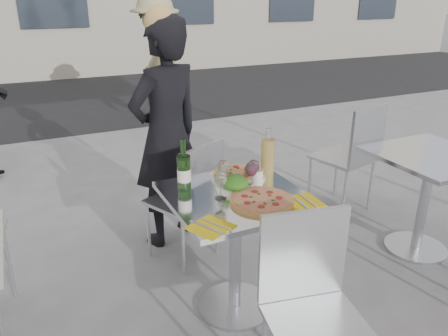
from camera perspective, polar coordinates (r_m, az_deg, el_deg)
name	(u,v)px	position (r m, az deg, el deg)	size (l,w,h in m)	color
ground	(235,307)	(2.76, 1.41, -17.69)	(80.00, 80.00, 0.00)	slate
street_asphalt	(76,97)	(8.64, -18.74, 8.81)	(24.00, 5.00, 0.00)	black
main_table	(236,229)	(2.46, 1.52, -7.92)	(0.72, 0.72, 0.75)	#B7BABF
side_table_right	(427,182)	(3.35, 25.03, -1.71)	(0.72, 0.72, 0.75)	#B7BABF
chair_far	(191,193)	(2.93, -4.30, -3.29)	(0.53, 0.54, 0.87)	silver
chair_near	(311,298)	(2.00, 11.32, -16.29)	(0.48, 0.49, 0.90)	silver
side_chair_rfar	(354,151)	(3.75, 16.57, 2.18)	(0.52, 0.53, 0.95)	silver
woman_diner	(167,136)	(3.13, -7.49, 4.20)	(0.60, 0.39, 1.65)	black
pedestrian_b	(158,62)	(6.26, -8.65, 13.53)	(1.16, 0.67, 1.79)	#988E62
pizza_near	(262,201)	(2.28, 4.96, -4.27)	(0.33, 0.33, 0.02)	tan
pizza_far	(238,174)	(2.58, 1.82, -0.83)	(0.33, 0.33, 0.03)	white
salad_plate	(235,184)	(2.40, 1.50, -2.10)	(0.22, 0.22, 0.09)	white
wine_bottle	(184,171)	(2.38, -5.25, -0.38)	(0.08, 0.08, 0.29)	#295720
carafe	(268,156)	(2.59, 5.71, 1.56)	(0.08, 0.08, 0.29)	#E8C963
sugar_shaker	(257,176)	(2.46, 4.37, -1.08)	(0.06, 0.06, 0.11)	white
wineglass_white_a	(221,180)	(2.27, -0.45, -1.51)	(0.07, 0.07, 0.16)	white
wineglass_white_b	(224,168)	(2.42, -0.03, 0.00)	(0.07, 0.07, 0.16)	white
wineglass_red_a	(251,170)	(2.40, 3.58, -0.28)	(0.07, 0.07, 0.16)	white
wineglass_red_b	(254,168)	(2.43, 3.89, 0.03)	(0.07, 0.07, 0.16)	white
napkin_left	(211,227)	(2.04, -1.77, -7.69)	(0.24, 0.24, 0.01)	gold
napkin_right	(302,202)	(2.31, 10.21, -4.33)	(0.19, 0.20, 0.01)	gold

